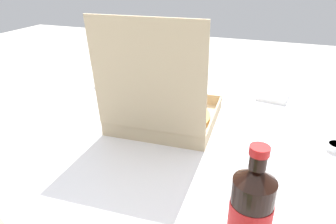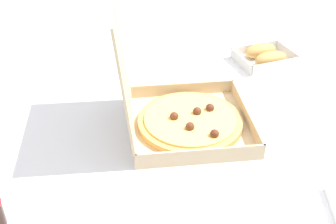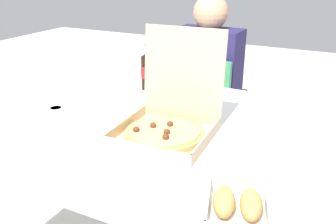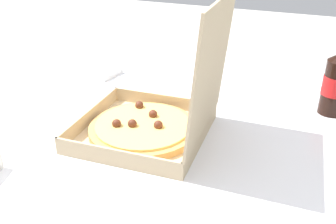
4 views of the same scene
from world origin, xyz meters
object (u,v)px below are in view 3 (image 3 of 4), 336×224
Objects in this scene: dipping_sauce_cup at (56,110)px; paper_menu at (98,88)px; chair at (206,112)px; bread_side_box at (237,205)px; napkin_pile at (28,155)px; diner_person at (212,76)px; pizza_box_open at (168,122)px; cola_bottle at (149,70)px.

paper_menu is at bearing 95.19° from dipping_sauce_cup.
chair reaches higher than dipping_sauce_cup.
bread_side_box is 2.05× the size of napkin_pile.
paper_menu is (-0.38, -0.59, 0.04)m from diner_person.
dipping_sauce_cup is (-0.51, -0.02, -0.04)m from pizza_box_open.
paper_menu is (-0.23, -0.11, -0.09)m from cola_bottle.
diner_person is (0.00, 0.06, 0.21)m from chair.
bread_side_box reaches higher than paper_menu.
cola_bottle reaches higher than paper_menu.
napkin_pile is (-0.01, -0.78, -0.08)m from cola_bottle.
diner_person is at bearing 72.38° from cola_bottle.
pizza_box_open is 0.53m from cola_bottle.
bread_side_box is at bearing -66.93° from diner_person.
bread_side_box is 1.01m from cola_bottle.
napkin_pile is at bearing -90.37° from cola_bottle.
paper_menu is at bearing -122.77° from diner_person.
chair is at bearing 45.50° from paper_menu.
diner_person is at bearing 82.88° from napkin_pile.
chair is 0.70m from paper_menu.
cola_bottle is 1.07× the size of paper_menu.
pizza_box_open is at bearing -39.19° from paper_menu.
paper_menu is at bearing 108.26° from napkin_pile.
napkin_pile is at bearing -80.91° from paper_menu.
diner_person reaches higher than napkin_pile.
diner_person is 5.11× the size of bread_side_box.
chair is 0.56m from cola_bottle.
cola_bottle is at bearing -109.54° from chair.
dipping_sauce_cup is (-0.87, 0.31, -0.01)m from bread_side_box.
chair is 3.69× the size of bread_side_box.
dipping_sauce_cup is at bearing -111.82° from chair.
cola_bottle is at bearing 66.07° from dipping_sauce_cup.
cola_bottle is at bearing 131.94° from bread_side_box.
pizza_box_open reaches higher than cola_bottle.
cola_bottle reaches higher than napkin_pile.
chair reaches higher than bread_side_box.
diner_person is 5.48× the size of paper_menu.
bread_side_box reaches higher than napkin_pile.
chair reaches higher than napkin_pile.
bread_side_box is at bearing -65.81° from chair.
bread_side_box is (0.52, -1.23, 0.07)m from diner_person.
diner_person is 0.52m from cola_bottle.
diner_person is at bearing 113.07° from bread_side_box.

